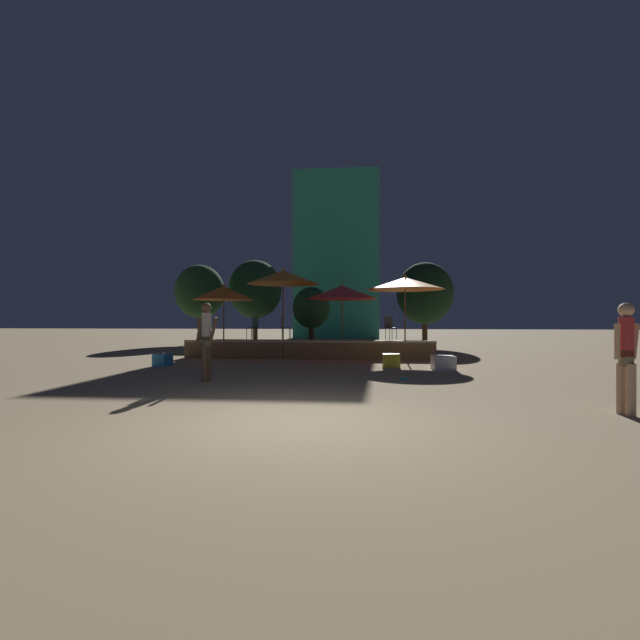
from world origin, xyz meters
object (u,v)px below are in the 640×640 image
Objects in this scene: person_1 at (626,354)px; background_tree_0 at (255,289)px; cube_seat_0 at (391,360)px; frisbee_disc at (404,379)px; cube_seat_1 at (443,363)px; background_tree_1 at (200,292)px; bistro_chair_1 at (390,325)px; cube_seat_2 at (163,360)px; patio_umbrella_0 at (224,293)px; patio_umbrella_3 at (342,292)px; background_tree_3 at (311,308)px; person_0 at (206,337)px; bistro_chair_0 at (284,325)px; patio_umbrella_2 at (283,277)px; background_tree_2 at (425,293)px; bistro_chair_2 at (254,325)px; patio_umbrella_1 at (405,284)px.

background_tree_0 is at bearing -170.75° from person_1.
frisbee_disc is at bearing -87.79° from cube_seat_0.
cube_seat_0 is at bearing 158.71° from cube_seat_1.
background_tree_0 is 3.63m from background_tree_1.
bistro_chair_1 is 6.49m from frisbee_disc.
cube_seat_1 is 1.21× the size of cube_seat_2.
patio_umbrella_0 is at bearing 140.25° from frisbee_disc.
cube_seat_1 is (3.10, -3.24, -2.29)m from patio_umbrella_3.
background_tree_3 is (4.33, -5.93, -1.38)m from background_tree_0.
background_tree_3 is (1.24, 11.43, 1.01)m from person_0.
bistro_chair_0 is at bearing -162.95° from person_1.
background_tree_3 is (-3.38, 7.93, 1.85)m from cube_seat_0.
patio_umbrella_2 is at bearing -2.22° from patio_umbrella_0.
cube_seat_2 is 0.12× the size of background_tree_2.
background_tree_2 is (7.71, 6.34, 1.63)m from bistro_chair_2.
background_tree_3 is (3.77, 8.40, 1.86)m from cube_seat_2.
background_tree_3 reaches higher than patio_umbrella_3.
cube_seat_1 is at bearing 5.81° from bistro_chair_2.
patio_umbrella_2 is 6.19m from person_0.
cube_seat_2 is 0.17× the size of background_tree_3.
cube_seat_1 is 2.60m from frisbee_disc.
background_tree_1 is at bearing 159.91° from bistro_chair_2.
cube_seat_1 is (5.28, -2.88, -2.84)m from patio_umbrella_2.
patio_umbrella_1 is 6.66m from background_tree_3.
bistro_chair_2 is 10.12m from background_tree_2.
person_1 is (6.89, -8.75, -2.10)m from patio_umbrella_2.
bistro_chair_0 is (-4.66, 0.57, -1.57)m from patio_umbrella_1.
frisbee_disc is 18.23m from background_tree_1.
background_tree_3 is (2.72, 5.54, -0.43)m from patio_umbrella_0.
patio_umbrella_3 is at bearing -61.47° from background_tree_0.
person_0 is 6.84m from bistro_chair_0.
patio_umbrella_2 is 5.28m from cube_seat_0.
background_tree_2 reaches higher than cube_seat_1.
bistro_chair_1 is 5.42m from bistro_chair_2.
patio_umbrella_3 is at bearing 9.60° from patio_umbrella_2.
patio_umbrella_2 is (2.29, -0.09, 0.56)m from patio_umbrella_0.
background_tree_2 is (-0.58, 16.23, 1.93)m from person_1.
background_tree_1 reaches higher than person_1.
background_tree_1 is at bearing -161.71° from person_1.
person_0 is 0.39× the size of background_tree_1.
patio_umbrella_1 is 6.20m from frisbee_disc.
background_tree_3 is (1.82, 4.50, 0.81)m from bistro_chair_2.
background_tree_0 reaches higher than frisbee_disc.
person_1 reaches higher than cube_seat_2.
cube_seat_1 is at bearing -21.29° from cube_seat_0.
background_tree_0 is (-9.18, 14.43, 3.23)m from cube_seat_1.
bistro_chair_1 is at bearing -50.37° from background_tree_3.
person_1 is at bearing -62.02° from background_tree_0.
bistro_chair_1 reaches higher than cube_seat_0.
patio_umbrella_0 is 4.39× the size of cube_seat_1.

